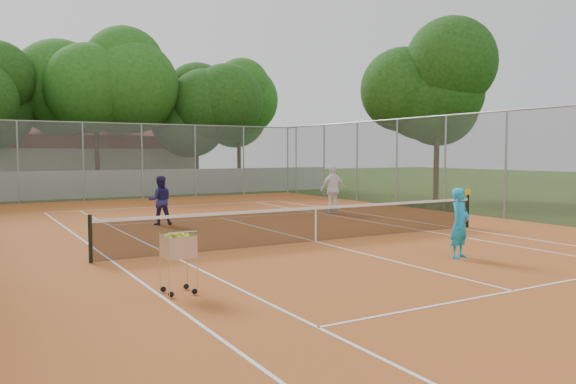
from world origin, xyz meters
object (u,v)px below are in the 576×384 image
tennis_net (315,224)px  clubhouse (66,157)px  player_near (460,223)px  player_far_left (160,200)px  ball_hopper (178,262)px  player_far_right (333,189)px

tennis_net → clubhouse: 29.12m
player_near → player_far_left: size_ratio=0.98×
clubhouse → ball_hopper: bearing=-95.5°
player_far_right → ball_hopper: 13.44m
clubhouse → player_far_right: size_ratio=8.44×
tennis_net → clubhouse: size_ratio=0.72×
player_far_left → player_near: bearing=128.9°
clubhouse → player_near: (3.59, -32.69, -1.36)m
player_near → player_far_left: player_far_left is taller
tennis_net → player_far_left: bearing=114.1°
player_far_right → player_near: bearing=76.2°
tennis_net → player_near: size_ratio=7.28×
clubhouse → player_far_right: 24.24m
clubhouse → player_near: clubhouse is taller
tennis_net → player_far_right: (4.54, 5.69, 0.48)m
clubhouse → player_far_left: clubhouse is taller
tennis_net → player_far_left: size_ratio=7.15×
player_far_right → ball_hopper: bearing=47.4°
tennis_net → ball_hopper: size_ratio=10.55×
player_near → ball_hopper: player_near is taller
player_far_left → tennis_net: bearing=129.2°
player_near → ball_hopper: size_ratio=1.45×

